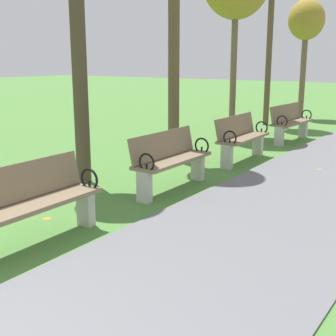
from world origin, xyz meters
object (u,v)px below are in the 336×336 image
(park_bench_4, at_px, (241,137))
(park_bench_5, at_px, (290,122))
(park_bench_2, at_px, (33,202))
(tree_5, at_px, (306,23))
(park_bench_3, at_px, (170,159))

(park_bench_4, distance_m, park_bench_5, 2.72)
(park_bench_4, bearing_deg, park_bench_2, -90.00)
(park_bench_2, bearing_deg, park_bench_4, 90.00)
(park_bench_5, distance_m, tree_5, 5.59)
(park_bench_2, distance_m, park_bench_4, 5.09)
(park_bench_2, distance_m, park_bench_5, 7.80)
(park_bench_5, bearing_deg, park_bench_2, -90.00)
(park_bench_3, distance_m, park_bench_5, 5.19)
(park_bench_3, relative_size, park_bench_5, 0.99)
(park_bench_5, bearing_deg, park_bench_3, -90.00)
(park_bench_3, bearing_deg, park_bench_5, 90.00)
(tree_5, bearing_deg, park_bench_5, -73.99)
(park_bench_3, distance_m, tree_5, 10.35)
(park_bench_2, height_order, park_bench_5, same)
(park_bench_3, height_order, park_bench_5, same)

